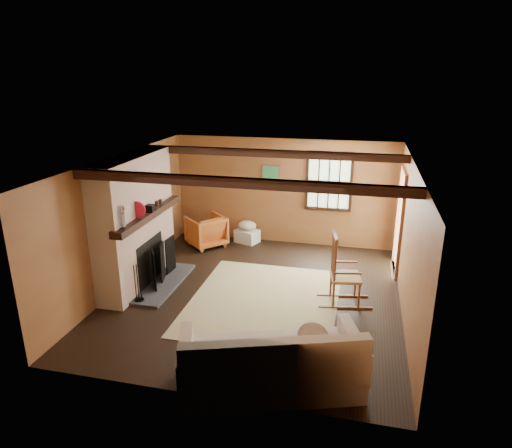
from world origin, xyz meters
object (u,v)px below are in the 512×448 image
(laundry_basket, at_px, (247,236))
(armchair, at_px, (206,231))
(rocking_chair, at_px, (343,274))
(sofa, at_px, (272,366))
(fireplace, at_px, (136,227))

(laundry_basket, height_order, armchair, armchair)
(rocking_chair, bearing_deg, armchair, 47.11)
(rocking_chair, height_order, armchair, rocking_chair)
(sofa, height_order, armchair, sofa)
(laundry_basket, bearing_deg, rocking_chair, -46.71)
(fireplace, distance_m, laundry_basket, 3.05)
(fireplace, height_order, sofa, fireplace)
(sofa, xyz_separation_m, armchair, (-2.44, 4.50, 0.03))
(fireplace, xyz_separation_m, sofa, (3.01, -2.41, -0.78))
(fireplace, height_order, rocking_chair, fireplace)
(laundry_basket, bearing_deg, sofa, -72.14)
(armchair, bearing_deg, sofa, 70.97)
(fireplace, xyz_separation_m, laundry_basket, (1.42, 2.52, -0.95))
(rocking_chair, bearing_deg, laundry_basket, 33.12)
(fireplace, bearing_deg, armchair, 74.69)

